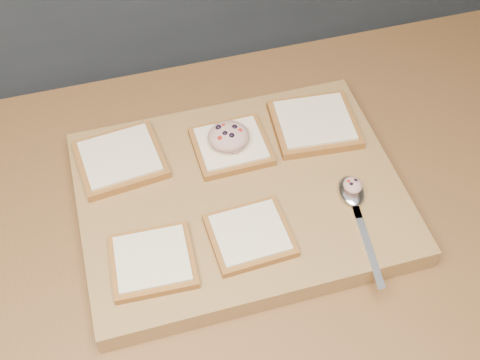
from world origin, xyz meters
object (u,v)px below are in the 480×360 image
(bread_far_center, at_px, (231,146))
(tuna_salad_dollop, at_px, (229,136))
(cutting_board, at_px, (240,197))
(spoon, at_px, (354,199))

(bread_far_center, height_order, tuna_salad_dollop, tuna_salad_dollop)
(cutting_board, xyz_separation_m, tuna_salad_dollop, (0.00, 0.08, 0.05))
(cutting_board, distance_m, spoon, 0.17)
(bread_far_center, xyz_separation_m, tuna_salad_dollop, (-0.00, 0.00, 0.02))
(cutting_board, relative_size, tuna_salad_dollop, 7.41)
(spoon, bearing_deg, bread_far_center, 135.09)
(bread_far_center, relative_size, tuna_salad_dollop, 1.80)
(spoon, bearing_deg, cutting_board, 157.03)
(bread_far_center, distance_m, spoon, 0.21)
(tuna_salad_dollop, bearing_deg, spoon, -44.30)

